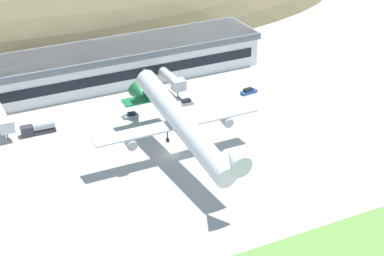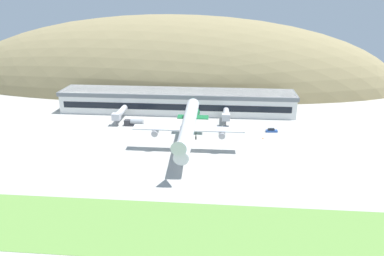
{
  "view_description": "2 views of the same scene",
  "coord_description": "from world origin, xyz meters",
  "px_view_note": "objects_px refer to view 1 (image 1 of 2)",
  "views": [
    {
      "loc": [
        -51.66,
        -115.34,
        73.96
      ],
      "look_at": [
        2.32,
        -5.9,
        9.13
      ],
      "focal_mm": 60.0,
      "sensor_mm": 36.0,
      "label": 1
    },
    {
      "loc": [
        13.51,
        -124.15,
        52.1
      ],
      "look_at": [
        2.69,
        -4.94,
        9.8
      ],
      "focal_mm": 35.0,
      "sensor_mm": 36.0,
      "label": 2
    }
  ],
  "objects_px": {
    "cargo_airplane": "(180,122)",
    "fuel_truck": "(38,128)",
    "jetway_0": "(1,117)",
    "service_car_2": "(186,103)",
    "service_car_1": "(131,116)",
    "jetway_1": "(172,80)",
    "service_car_0": "(249,91)",
    "traffic_cone_0": "(250,107)",
    "terminal_building": "(73,69)"
  },
  "relations": [
    {
      "from": "terminal_building",
      "to": "jetway_0",
      "type": "xyz_separation_m",
      "value": [
        -23.09,
        -16.78,
        -1.83
      ]
    },
    {
      "from": "service_car_1",
      "to": "service_car_0",
      "type": "bearing_deg",
      "value": -0.98
    },
    {
      "from": "traffic_cone_0",
      "to": "jetway_0",
      "type": "bearing_deg",
      "value": 165.66
    },
    {
      "from": "jetway_0",
      "to": "service_car_2",
      "type": "xyz_separation_m",
      "value": [
        46.22,
        -6.39,
        -3.38
      ]
    },
    {
      "from": "jetway_0",
      "to": "cargo_airplane",
      "type": "xyz_separation_m",
      "value": [
        33.13,
        -30.79,
        5.2
      ]
    },
    {
      "from": "terminal_building",
      "to": "jetway_0",
      "type": "height_order",
      "value": "terminal_building"
    },
    {
      "from": "service_car_1",
      "to": "fuel_truck",
      "type": "xyz_separation_m",
      "value": [
        -23.17,
        2.01,
        0.84
      ]
    },
    {
      "from": "cargo_airplane",
      "to": "traffic_cone_0",
      "type": "height_order",
      "value": "cargo_airplane"
    },
    {
      "from": "jetway_1",
      "to": "fuel_truck",
      "type": "relative_size",
      "value": 1.48
    },
    {
      "from": "jetway_0",
      "to": "traffic_cone_0",
      "type": "distance_m",
      "value": 62.72
    },
    {
      "from": "jetway_1",
      "to": "service_car_1",
      "type": "distance_m",
      "value": 18.31
    },
    {
      "from": "service_car_1",
      "to": "terminal_building",
      "type": "bearing_deg",
      "value": 107.46
    },
    {
      "from": "jetway_0",
      "to": "fuel_truck",
      "type": "xyz_separation_m",
      "value": [
        7.41,
        -5.06,
        -2.56
      ]
    },
    {
      "from": "jetway_1",
      "to": "terminal_building",
      "type": "bearing_deg",
      "value": 147.18
    },
    {
      "from": "jetway_0",
      "to": "jetway_1",
      "type": "xyz_separation_m",
      "value": [
        46.21,
        1.86,
        -0.0
      ]
    },
    {
      "from": "cargo_airplane",
      "to": "service_car_2",
      "type": "distance_m",
      "value": 29.0
    },
    {
      "from": "service_car_0",
      "to": "service_car_1",
      "type": "relative_size",
      "value": 1.24
    },
    {
      "from": "jetway_0",
      "to": "jetway_1",
      "type": "bearing_deg",
      "value": 2.31
    },
    {
      "from": "jetway_1",
      "to": "traffic_cone_0",
      "type": "height_order",
      "value": "jetway_1"
    },
    {
      "from": "fuel_truck",
      "to": "traffic_cone_0",
      "type": "distance_m",
      "value": 54.27
    },
    {
      "from": "cargo_airplane",
      "to": "fuel_truck",
      "type": "xyz_separation_m",
      "value": [
        -25.71,
        25.73,
        -7.77
      ]
    },
    {
      "from": "service_car_2",
      "to": "fuel_truck",
      "type": "relative_size",
      "value": 0.5
    },
    {
      "from": "cargo_airplane",
      "to": "service_car_1",
      "type": "xyz_separation_m",
      "value": [
        -2.54,
        23.73,
        -8.61
      ]
    },
    {
      "from": "service_car_2",
      "to": "cargo_airplane",
      "type": "bearing_deg",
      "value": -118.22
    },
    {
      "from": "service_car_1",
      "to": "jetway_0",
      "type": "bearing_deg",
      "value": 166.99
    },
    {
      "from": "service_car_0",
      "to": "traffic_cone_0",
      "type": "height_order",
      "value": "service_car_0"
    },
    {
      "from": "terminal_building",
      "to": "jetway_1",
      "type": "bearing_deg",
      "value": -32.82
    },
    {
      "from": "jetway_1",
      "to": "service_car_0",
      "type": "bearing_deg",
      "value": -27.15
    },
    {
      "from": "cargo_airplane",
      "to": "traffic_cone_0",
      "type": "distance_m",
      "value": 32.72
    },
    {
      "from": "service_car_0",
      "to": "traffic_cone_0",
      "type": "bearing_deg",
      "value": -117.56
    },
    {
      "from": "service_car_2",
      "to": "traffic_cone_0",
      "type": "relative_size",
      "value": 7.2
    },
    {
      "from": "jetway_0",
      "to": "service_car_0",
      "type": "bearing_deg",
      "value": -6.74
    },
    {
      "from": "terminal_building",
      "to": "jetway_1",
      "type": "xyz_separation_m",
      "value": [
        23.12,
        -14.91,
        -1.83
      ]
    },
    {
      "from": "jetway_0",
      "to": "cargo_airplane",
      "type": "height_order",
      "value": "cargo_airplane"
    },
    {
      "from": "service_car_2",
      "to": "terminal_building",
      "type": "bearing_deg",
      "value": 134.96
    },
    {
      "from": "fuel_truck",
      "to": "traffic_cone_0",
      "type": "relative_size",
      "value": 14.31
    },
    {
      "from": "cargo_airplane",
      "to": "jetway_0",
      "type": "bearing_deg",
      "value": 137.09
    },
    {
      "from": "jetway_1",
      "to": "traffic_cone_0",
      "type": "bearing_deg",
      "value": -50.26
    },
    {
      "from": "service_car_0",
      "to": "service_car_1",
      "type": "bearing_deg",
      "value": 179.02
    },
    {
      "from": "terminal_building",
      "to": "jetway_1",
      "type": "distance_m",
      "value": 27.57
    },
    {
      "from": "jetway_1",
      "to": "service_car_1",
      "type": "bearing_deg",
      "value": -150.25
    },
    {
      "from": "traffic_cone_0",
      "to": "cargo_airplane",
      "type": "bearing_deg",
      "value": -150.97
    },
    {
      "from": "terminal_building",
      "to": "jetway_0",
      "type": "distance_m",
      "value": 28.6
    },
    {
      "from": "fuel_truck",
      "to": "terminal_building",
      "type": "bearing_deg",
      "value": 54.32
    },
    {
      "from": "jetway_1",
      "to": "service_car_0",
      "type": "xyz_separation_m",
      "value": [
        18.55,
        -9.51,
        -3.36
      ]
    },
    {
      "from": "jetway_0",
      "to": "traffic_cone_0",
      "type": "bearing_deg",
      "value": -14.34
    },
    {
      "from": "service_car_1",
      "to": "traffic_cone_0",
      "type": "relative_size",
      "value": 6.55
    },
    {
      "from": "cargo_airplane",
      "to": "fuel_truck",
      "type": "bearing_deg",
      "value": 134.98
    },
    {
      "from": "jetway_1",
      "to": "traffic_cone_0",
      "type": "relative_size",
      "value": 21.2
    },
    {
      "from": "fuel_truck",
      "to": "cargo_airplane",
      "type": "bearing_deg",
      "value": -45.02
    }
  ]
}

